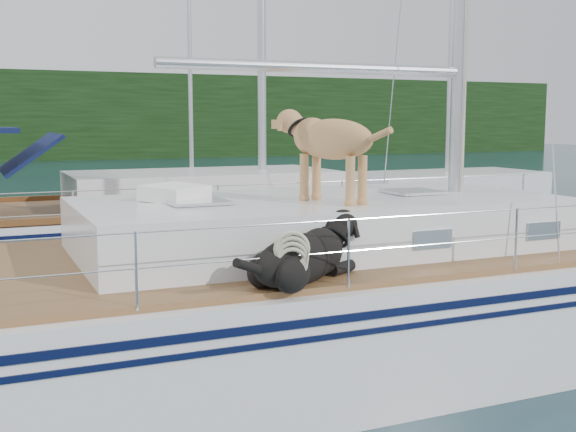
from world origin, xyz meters
name	(u,v)px	position (x,y,z in m)	size (l,w,h in m)	color
ground	(253,367)	(0.00, 0.00, 0.00)	(120.00, 120.00, 0.00)	black
tree_line	(11,116)	(0.00, 45.00, 3.00)	(90.00, 3.00, 6.00)	black
shore_bank	(12,151)	(0.00, 46.20, 0.60)	(92.00, 1.00, 1.20)	#595147
main_sailboat	(261,305)	(0.09, -0.01, 0.68)	(12.00, 4.00, 14.01)	white
neighbor_sailboat	(145,233)	(0.15, 5.81, 0.63)	(11.00, 3.50, 13.30)	white
bg_boat_center	(192,188)	(4.00, 16.00, 0.45)	(7.20, 3.00, 11.65)	white
bg_boat_east	(446,186)	(12.00, 13.00, 0.46)	(6.40, 3.00, 11.65)	white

